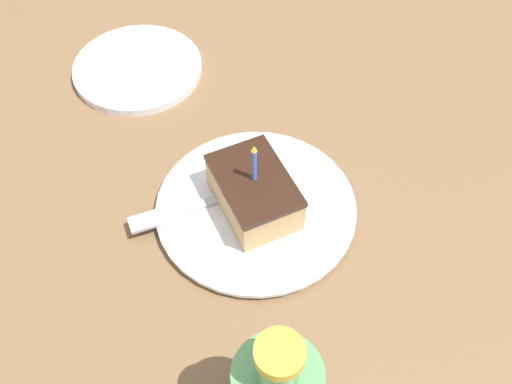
{
  "coord_description": "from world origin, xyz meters",
  "views": [
    {
      "loc": [
        -0.21,
        -0.38,
        0.63
      ],
      "look_at": [
        -0.02,
        0.02,
        0.04
      ],
      "focal_mm": 42.0,
      "sensor_mm": 36.0,
      "label": 1
    }
  ],
  "objects_px": {
    "plate": "(256,208)",
    "fork": "(189,208)",
    "side_plate": "(138,68)",
    "cake_slice": "(254,192)"
  },
  "relations": [
    {
      "from": "plate",
      "to": "fork",
      "type": "bearing_deg",
      "value": 159.27
    },
    {
      "from": "fork",
      "to": "side_plate",
      "type": "xyz_separation_m",
      "value": [
        0.03,
        0.29,
        -0.01
      ]
    },
    {
      "from": "fork",
      "to": "plate",
      "type": "bearing_deg",
      "value": -20.73
    },
    {
      "from": "plate",
      "to": "fork",
      "type": "xyz_separation_m",
      "value": [
        -0.08,
        0.03,
        0.01
      ]
    },
    {
      "from": "plate",
      "to": "fork",
      "type": "height_order",
      "value": "fork"
    },
    {
      "from": "fork",
      "to": "side_plate",
      "type": "distance_m",
      "value": 0.29
    },
    {
      "from": "plate",
      "to": "cake_slice",
      "type": "height_order",
      "value": "cake_slice"
    },
    {
      "from": "plate",
      "to": "side_plate",
      "type": "xyz_separation_m",
      "value": [
        -0.05,
        0.32,
        -0.0
      ]
    },
    {
      "from": "cake_slice",
      "to": "plate",
      "type": "bearing_deg",
      "value": -11.49
    },
    {
      "from": "cake_slice",
      "to": "side_plate",
      "type": "xyz_separation_m",
      "value": [
        -0.05,
        0.32,
        -0.04
      ]
    }
  ]
}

